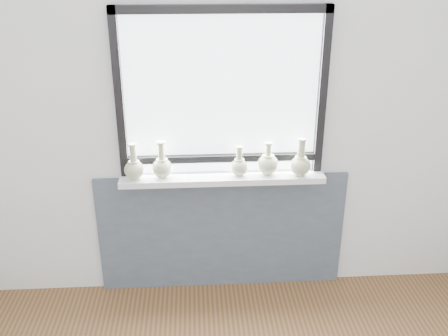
{
  "coord_description": "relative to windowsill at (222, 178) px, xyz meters",
  "views": [
    {
      "loc": [
        -0.18,
        -1.22,
        2.23
      ],
      "look_at": [
        0.0,
        1.55,
        1.02
      ],
      "focal_mm": 40.0,
      "sensor_mm": 36.0,
      "label": 1
    }
  ],
  "objects": [
    {
      "name": "back_wall",
      "position": [
        0.0,
        0.1,
        0.42
      ],
      "size": [
        3.6,
        0.02,
        2.6
      ],
      "primitive_type": "cube",
      "color": "silver",
      "rests_on": "ground"
    },
    {
      "name": "apron_panel",
      "position": [
        0.0,
        0.07,
        -0.45
      ],
      "size": [
        1.7,
        0.03,
        0.86
      ],
      "primitive_type": "cube",
      "color": "#4C5669",
      "rests_on": "ground"
    },
    {
      "name": "windowsill",
      "position": [
        0.0,
        0.0,
        0.0
      ],
      "size": [
        1.32,
        0.18,
        0.04
      ],
      "primitive_type": "cube",
      "color": "white",
      "rests_on": "apron_panel"
    },
    {
      "name": "window",
      "position": [
        0.0,
        0.06,
        0.56
      ],
      "size": [
        1.3,
        0.06,
        1.05
      ],
      "color": "black",
      "rests_on": "windowsill"
    },
    {
      "name": "vase_a",
      "position": [
        -0.56,
        -0.01,
        0.09
      ],
      "size": [
        0.13,
        0.13,
        0.23
      ],
      "rotation": [
        0.0,
        0.0,
        -0.02
      ],
      "color": "#B8C196",
      "rests_on": "windowsill"
    },
    {
      "name": "vase_b",
      "position": [
        -0.38,
        -0.0,
        0.1
      ],
      "size": [
        0.13,
        0.13,
        0.24
      ],
      "rotation": [
        0.0,
        0.0,
        0.42
      ],
      "color": "#B8C196",
      "rests_on": "windowsill"
    },
    {
      "name": "vase_c",
      "position": [
        0.11,
        -0.0,
        0.09
      ],
      "size": [
        0.12,
        0.12,
        0.2
      ],
      "rotation": [
        0.0,
        0.0,
        0.18
      ],
      "color": "#B8C196",
      "rests_on": "windowsill"
    },
    {
      "name": "vase_d",
      "position": [
        0.29,
        0.01,
        0.09
      ],
      "size": [
        0.14,
        0.14,
        0.22
      ],
      "rotation": [
        0.0,
        0.0,
        0.17
      ],
      "color": "#B8C196",
      "rests_on": "windowsill"
    },
    {
      "name": "vase_e",
      "position": [
        0.5,
        -0.02,
        0.1
      ],
      "size": [
        0.14,
        0.14,
        0.25
      ],
      "rotation": [
        0.0,
        0.0,
        0.43
      ],
      "color": "#B8C196",
      "rests_on": "windowsill"
    }
  ]
}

